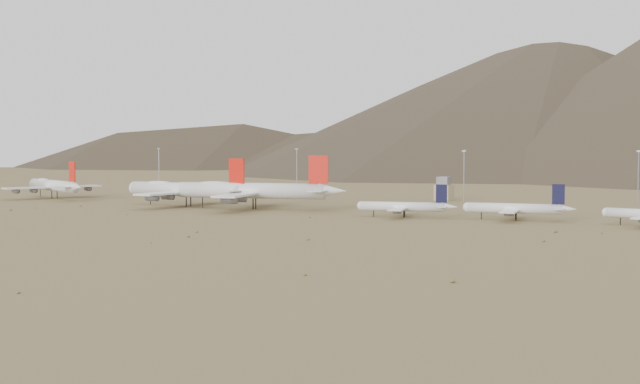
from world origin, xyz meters
The scene contains 12 objects.
ground centered at (0.00, 0.00, 0.00)m, with size 3000.00×3000.00×0.00m, color olive.
widebody_west centered at (-150.94, 28.52, 6.83)m, with size 63.26×50.66×19.81m.
widebody_centre centered at (-55.58, 21.56, 7.70)m, with size 75.22×57.43×22.34m.
widebody_east centered at (-20.31, 23.93, 8.24)m, with size 78.46×62.03×23.89m.
narrowbody_a centered at (56.37, 20.06, 4.30)m, with size 39.19×28.99×13.25m.
narrowbody_b centered at (98.43, 30.28, 4.56)m, with size 42.16×30.88×14.07m.
control_tower centered at (30.00, 120.00, 5.32)m, with size 8.00×8.00×12.00m.
mast_far_west centered at (-159.36, 120.07, 14.20)m, with size 2.00×0.60×25.70m.
mast_west centered at (-69.73, 137.50, 14.20)m, with size 2.00×0.60×25.70m.
mast_centre centered at (46.13, 106.39, 14.20)m, with size 2.00×0.60×25.70m.
mast_east centered at (119.87, 141.87, 14.20)m, with size 2.00×0.60×25.70m.
desert_scrub centered at (-14.72, -84.04, 0.33)m, with size 442.68×177.38×0.96m.
Camera 1 is at (208.96, -296.77, 30.53)m, focal length 50.00 mm.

